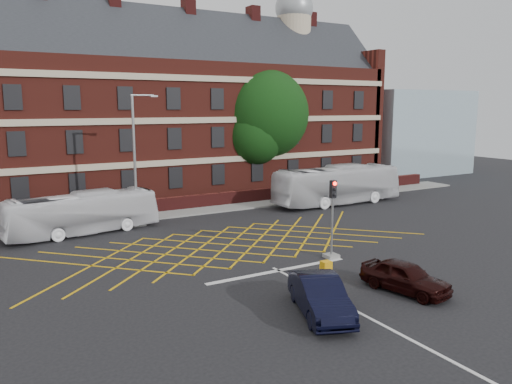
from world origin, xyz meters
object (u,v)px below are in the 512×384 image
car_maroon (405,277)px  deciduous_tree (263,120)px  bus_left (82,213)px  bus_right (337,185)px  car_navy (320,296)px  traffic_light_near (332,226)px  utility_cabinet (326,271)px  street_lamp (136,181)px

car_maroon → deciduous_tree: 28.22m
bus_left → car_maroon: bearing=-158.0°
deciduous_tree → bus_right: bearing=-76.8°
car_navy → car_maroon: 4.76m
bus_left → traffic_light_near: size_ratio=2.27×
bus_right → deciduous_tree: bearing=13.3°
deciduous_tree → traffic_light_near: (-7.93, -20.65, -5.08)m
traffic_light_near → bus_left: bearing=131.3°
bus_left → deciduous_tree: 21.17m
traffic_light_near → utility_cabinet: size_ratio=4.43×
bus_right → traffic_light_near: bearing=140.0°
bus_left → street_lamp: 4.19m
car_maroon → traffic_light_near: 5.73m
bus_right → street_lamp: size_ratio=1.30×
street_lamp → bus_left: bearing=-172.2°
street_lamp → deciduous_tree: bearing=28.2°
car_navy → deciduous_tree: size_ratio=0.39×
traffic_light_near → street_lamp: 14.51m
car_maroon → street_lamp: (-6.57, 18.31, 2.39)m
bus_right → car_maroon: bus_right is taller
bus_right → car_navy: (-15.08, -17.57, -0.87)m
car_navy → deciduous_tree: deciduous_tree is taller
car_maroon → traffic_light_near: size_ratio=0.96×
bus_right → utility_cabinet: bearing=139.6°
street_lamp → car_navy: bearing=-84.4°
bus_left → bus_right: bus_right is taller
car_navy → utility_cabinet: 3.91m
bus_right → car_maroon: bearing=149.5°
street_lamp → utility_cabinet: street_lamp is taller
bus_right → traffic_light_near: (-9.99, -11.87, 0.14)m
car_maroon → street_lamp: street_lamp is taller
street_lamp → utility_cabinet: bearing=-74.2°
deciduous_tree → utility_cabinet: (-10.46, -23.42, -6.36)m
bus_right → traffic_light_near: size_ratio=2.73×
bus_left → bus_right: (20.67, -0.31, 0.27)m
car_maroon → car_navy: bearing=169.6°
bus_left → car_navy: 18.73m
bus_left → deciduous_tree: bearing=-73.7°
car_navy → street_lamp: (-1.81, 18.39, 2.32)m
deciduous_tree → street_lamp: size_ratio=1.31×
car_navy → deciduous_tree: 30.01m
car_maroon → street_lamp: 19.60m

